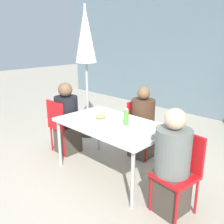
% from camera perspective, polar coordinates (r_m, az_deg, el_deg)
% --- Properties ---
extents(ground_plane, '(24.00, 24.00, 0.00)m').
position_cam_1_polar(ground_plane, '(3.64, -0.00, -13.62)').
color(ground_plane, '#B2A893').
extents(building_facade, '(10.00, 0.20, 3.00)m').
position_cam_1_polar(building_facade, '(6.11, 23.79, 12.24)').
color(building_facade, slate).
rests_on(building_facade, ground).
extents(dining_table, '(1.50, 0.90, 0.75)m').
position_cam_1_polar(dining_table, '(3.34, -0.00, -3.35)').
color(dining_table, white).
rests_on(dining_table, ground).
extents(chair_left, '(0.41, 0.41, 0.88)m').
position_cam_1_polar(chair_left, '(4.11, -11.56, -2.31)').
color(chair_left, red).
rests_on(chair_left, ground).
extents(person_left, '(0.37, 0.37, 1.16)m').
position_cam_1_polar(person_left, '(4.10, -10.26, -1.93)').
color(person_left, '#473D33').
rests_on(person_left, ground).
extents(chair_right, '(0.45, 0.45, 0.88)m').
position_cam_1_polar(chair_right, '(2.80, 15.32, -12.02)').
color(chair_right, red).
rests_on(chair_right, ground).
extents(person_right, '(0.38, 0.38, 1.17)m').
position_cam_1_polar(person_right, '(2.76, 13.50, -11.80)').
color(person_right, '#473D33').
rests_on(person_right, ground).
extents(chair_far, '(0.41, 0.41, 0.88)m').
position_cam_1_polar(chair_far, '(3.99, 6.47, -2.61)').
color(chair_far, red).
rests_on(chair_far, ground).
extents(person_far, '(0.36, 0.36, 1.13)m').
position_cam_1_polar(person_far, '(3.91, 6.97, -3.01)').
color(person_far, '#473D33').
rests_on(person_far, ground).
extents(closed_umbrella, '(0.38, 0.38, 2.38)m').
position_cam_1_polar(closed_umbrella, '(4.59, -6.06, 16.11)').
color(closed_umbrella, '#333333').
rests_on(closed_umbrella, ground).
extents(plate_0, '(0.26, 0.26, 0.07)m').
position_cam_1_polar(plate_0, '(3.46, -2.65, -1.26)').
color(plate_0, white).
rests_on(plate_0, dining_table).
extents(plate_1, '(0.23, 0.23, 0.06)m').
position_cam_1_polar(plate_1, '(3.14, 10.99, -3.54)').
color(plate_1, white).
rests_on(plate_1, dining_table).
extents(bottle, '(0.06, 0.06, 0.22)m').
position_cam_1_polar(bottle, '(3.21, 3.29, -1.20)').
color(bottle, '#51A338').
rests_on(bottle, dining_table).
extents(drinking_cup, '(0.07, 0.07, 0.11)m').
position_cam_1_polar(drinking_cup, '(2.82, 0.31, -4.95)').
color(drinking_cup, silver).
rests_on(drinking_cup, dining_table).
extents(salad_bowl, '(0.16, 0.16, 0.06)m').
position_cam_1_polar(salad_bowl, '(2.87, 8.19, -5.26)').
color(salad_bowl, white).
rests_on(salad_bowl, dining_table).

